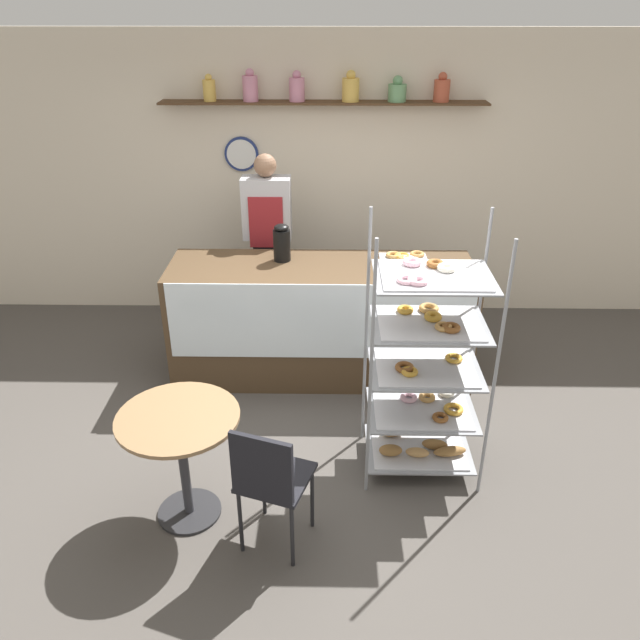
# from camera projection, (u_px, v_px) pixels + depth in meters

# --- Properties ---
(ground_plane) EXTENTS (14.00, 14.00, 0.00)m
(ground_plane) POSITION_uv_depth(u_px,v_px,m) (319.00, 444.00, 4.59)
(ground_plane) COLOR #4C4742
(back_wall) EXTENTS (10.00, 0.30, 2.70)m
(back_wall) POSITION_uv_depth(u_px,v_px,m) (323.00, 178.00, 6.01)
(back_wall) COLOR beige
(back_wall) RESTS_ON ground_plane
(display_counter) EXTENTS (2.49, 0.74, 1.00)m
(display_counter) POSITION_uv_depth(u_px,v_px,m) (321.00, 321.00, 5.26)
(display_counter) COLOR #4C3823
(display_counter) RESTS_ON ground_plane
(pastry_rack) EXTENTS (0.77, 0.58, 1.78)m
(pastry_rack) POSITION_uv_depth(u_px,v_px,m) (425.00, 370.00, 4.06)
(pastry_rack) COLOR gray
(pastry_rack) RESTS_ON ground_plane
(person_worker) EXTENTS (0.43, 0.23, 1.75)m
(person_worker) POSITION_uv_depth(u_px,v_px,m) (268.00, 242.00, 5.62)
(person_worker) COLOR #282833
(person_worker) RESTS_ON ground_plane
(cafe_table) EXTENTS (0.73, 0.73, 0.76)m
(cafe_table) POSITION_uv_depth(u_px,v_px,m) (181.00, 441.00, 3.72)
(cafe_table) COLOR #262628
(cafe_table) RESTS_ON ground_plane
(cafe_chair) EXTENTS (0.48, 0.48, 0.89)m
(cafe_chair) POSITION_uv_depth(u_px,v_px,m) (269.00, 477.00, 3.48)
(cafe_chair) COLOR black
(cafe_chair) RESTS_ON ground_plane
(coffee_carafe) EXTENTS (0.14, 0.14, 0.31)m
(coffee_carafe) POSITION_uv_depth(u_px,v_px,m) (282.00, 243.00, 5.07)
(coffee_carafe) COLOR black
(coffee_carafe) RESTS_ON display_counter
(donut_tray_counter) EXTENTS (0.39, 0.35, 0.04)m
(donut_tray_counter) POSITION_uv_depth(u_px,v_px,m) (405.00, 259.00, 5.11)
(donut_tray_counter) COLOR silver
(donut_tray_counter) RESTS_ON display_counter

